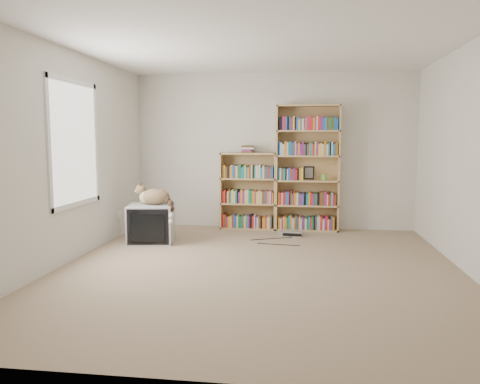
# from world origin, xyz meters

# --- Properties ---
(floor) EXTENTS (4.50, 5.00, 0.01)m
(floor) POSITION_xyz_m (0.00, 0.00, 0.00)
(floor) COLOR tan
(floor) RESTS_ON ground
(wall_back) EXTENTS (4.50, 0.02, 2.50)m
(wall_back) POSITION_xyz_m (0.00, 2.50, 1.25)
(wall_back) COLOR silver
(wall_back) RESTS_ON floor
(wall_front) EXTENTS (4.50, 0.02, 2.50)m
(wall_front) POSITION_xyz_m (0.00, -2.50, 1.25)
(wall_front) COLOR silver
(wall_front) RESTS_ON floor
(wall_left) EXTENTS (0.02, 5.00, 2.50)m
(wall_left) POSITION_xyz_m (-2.25, 0.00, 1.25)
(wall_left) COLOR silver
(wall_left) RESTS_ON floor
(wall_right) EXTENTS (0.02, 5.00, 2.50)m
(wall_right) POSITION_xyz_m (2.25, 0.00, 1.25)
(wall_right) COLOR silver
(wall_right) RESTS_ON floor
(ceiling) EXTENTS (4.50, 5.00, 0.02)m
(ceiling) POSITION_xyz_m (0.00, 0.00, 2.50)
(ceiling) COLOR white
(ceiling) RESTS_ON wall_back
(window) EXTENTS (0.02, 1.22, 1.52)m
(window) POSITION_xyz_m (-2.24, 0.20, 1.40)
(window) COLOR white
(window) RESTS_ON wall_left
(crt_tv) EXTENTS (0.70, 0.65, 0.53)m
(crt_tv) POSITION_xyz_m (-1.63, 1.16, 0.27)
(crt_tv) COLOR #A8A8AA
(crt_tv) RESTS_ON floor
(cat) EXTENTS (0.62, 0.45, 0.50)m
(cat) POSITION_xyz_m (-1.54, 1.16, 0.62)
(cat) COLOR #3A2A17
(cat) RESTS_ON crt_tv
(bookcase_tall) EXTENTS (0.99, 0.30, 1.98)m
(bookcase_tall) POSITION_xyz_m (0.55, 2.36, 0.93)
(bookcase_tall) COLOR #AA8055
(bookcase_tall) RESTS_ON floor
(bookcase_short) EXTENTS (0.90, 0.30, 1.23)m
(bookcase_short) POSITION_xyz_m (-0.39, 2.36, 0.56)
(bookcase_short) COLOR #AA8055
(bookcase_short) RESTS_ON floor
(book_stack) EXTENTS (0.21, 0.27, 0.12)m
(book_stack) POSITION_xyz_m (-0.40, 2.33, 1.29)
(book_stack) COLOR red
(book_stack) RESTS_ON bookcase_short
(green_mug) EXTENTS (0.08, 0.08, 0.09)m
(green_mug) POSITION_xyz_m (0.81, 2.34, 0.85)
(green_mug) COLOR #63B734
(green_mug) RESTS_ON bookcase_tall
(framed_print) EXTENTS (0.16, 0.05, 0.21)m
(framed_print) POSITION_xyz_m (0.58, 2.44, 0.91)
(framed_print) COLOR black
(framed_print) RESTS_ON bookcase_tall
(dvd_player) EXTENTS (0.35, 0.27, 0.08)m
(dvd_player) POSITION_xyz_m (0.32, 1.86, 0.04)
(dvd_player) COLOR silver
(dvd_player) RESTS_ON floor
(wall_outlet) EXTENTS (0.01, 0.08, 0.13)m
(wall_outlet) POSITION_xyz_m (-2.24, 1.50, 0.32)
(wall_outlet) COLOR silver
(wall_outlet) RESTS_ON wall_left
(floor_cables) EXTENTS (1.20, 0.70, 0.01)m
(floor_cables) POSITION_xyz_m (0.33, 1.38, 0.00)
(floor_cables) COLOR black
(floor_cables) RESTS_ON floor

